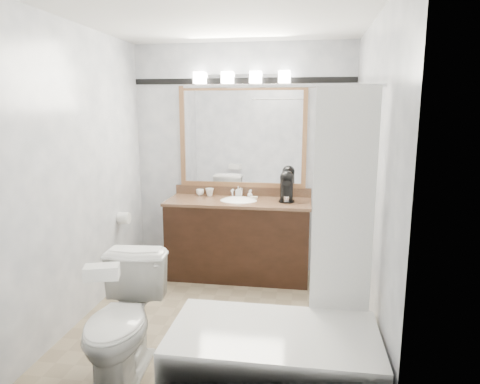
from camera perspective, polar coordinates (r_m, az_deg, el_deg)
name	(u,v)px	position (r m, az deg, el deg)	size (l,w,h in m)	color
room	(219,178)	(3.48, -2.84, 1.84)	(2.42, 2.62, 2.52)	gray
vanity	(239,237)	(4.64, -0.19, -6.04)	(1.53, 0.58, 0.97)	black
mirror	(242,137)	(4.71, 0.31, 7.32)	(1.40, 0.04, 1.10)	#9E6E47
vanity_light_bar	(242,77)	(4.66, 0.22, 15.07)	(1.02, 0.14, 0.12)	silver
accent_stripe	(243,81)	(4.72, 0.34, 14.61)	(2.40, 0.01, 0.06)	black
bathtub	(277,354)	(2.91, 4.97, -20.68)	(1.30, 0.75, 1.96)	white
tp_roll	(124,218)	(4.57, -15.21, -3.37)	(0.12, 0.12, 0.11)	white
toilet	(123,321)	(3.09, -15.34, -16.31)	(0.45, 0.79, 0.81)	white
tissue_box	(102,272)	(2.71, -17.95, -10.13)	(0.20, 0.11, 0.08)	white
coffee_maker	(287,186)	(4.50, 6.23, 0.85)	(0.17, 0.21, 0.32)	black
cup_left	(200,192)	(4.81, -5.35, -0.05)	(0.09, 0.09, 0.07)	white
cup_right	(210,192)	(4.77, -4.08, -0.02)	(0.09, 0.09, 0.09)	white
soap_bottle_a	(238,191)	(4.73, -0.24, 0.08)	(0.05, 0.05, 0.11)	white
soap_bottle_b	(250,194)	(4.69, 1.34, -0.28)	(0.06, 0.06, 0.07)	white
soap_bar	(254,197)	(4.63, 1.88, -0.73)	(0.07, 0.05, 0.02)	beige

